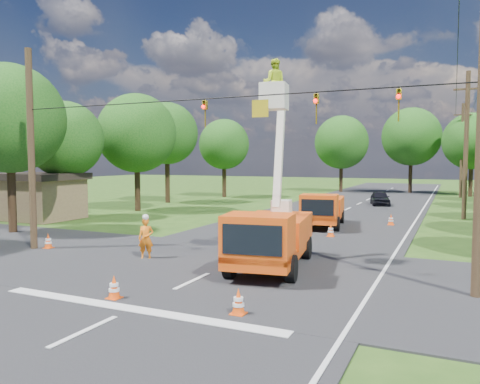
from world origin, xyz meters
The scene contains 28 objects.
ground centered at (0.00, 20.00, 0.00)m, with size 140.00×140.00×0.00m, color #284916.
road_main centered at (0.00, 20.00, 0.00)m, with size 12.00×100.00×0.06m, color black.
road_cross centered at (0.00, 2.00, 0.00)m, with size 56.00×10.00×0.07m, color black.
stop_bar centered at (0.00, -3.20, 0.00)m, with size 9.00×0.45×0.02m, color silver.
edge_line centered at (5.60, 20.00, 0.00)m, with size 0.12×90.00×0.02m, color silver.
bucket_truck centered at (1.68, 2.90, 1.66)m, with size 3.17×6.35×7.81m.
second_truck centered at (0.67, 14.28, 1.09)m, with size 2.87×5.84×2.10m.
ground_worker centered at (-3.59, 2.38, 0.85)m, with size 0.62×0.41×1.70m, color orange.
distant_car centered at (1.88, 29.65, 0.64)m, with size 1.51×3.76×1.28m, color black.
traffic_cone_0 centered at (-1.11, -2.60, 0.36)m, with size 0.38×0.38×0.71m.
traffic_cone_1 centered at (2.77, -2.35, 0.36)m, with size 0.38×0.38×0.71m.
traffic_cone_2 centered at (0.46, 7.80, 0.36)m, with size 0.38×0.38×0.71m.
traffic_cone_3 centered at (2.00, 10.90, 0.36)m, with size 0.38×0.38×0.71m.
traffic_cone_4 centered at (-8.95, 2.30, 0.36)m, with size 0.38×0.38×0.71m.
traffic_cone_6 centered at (4.35, 16.74, 0.36)m, with size 0.38×0.38×0.71m.
pole_right_mid centered at (8.50, 22.00, 5.11)m, with size 1.80×0.30×10.00m.
pole_right_far centered at (8.50, 42.00, 5.11)m, with size 1.80×0.30×10.00m.
pole_left centered at (-9.50, 2.00, 4.50)m, with size 0.30×0.30×9.00m.
signal_span centered at (2.23, 1.99, 5.88)m, with size 18.00×0.29×1.07m.
shed centered at (-18.00, 10.00, 1.62)m, with size 5.50×4.50×3.15m.
tree_left_b centered at (-14.50, 5.00, 6.31)m, with size 6.00×6.00×9.32m.
tree_left_c centered at (-16.50, 11.00, 5.44)m, with size 5.20×5.20×8.06m.
tree_left_d centered at (-15.00, 17.00, 6.12)m, with size 6.20×6.20×9.24m.
tree_left_e centered at (-16.80, 24.00, 6.49)m, with size 5.80×5.80×9.41m.
tree_left_f centered at (-14.80, 32.00, 5.69)m, with size 5.40×5.40×8.40m.
tree_far_a centered at (-5.00, 45.00, 6.19)m, with size 6.60×6.60×9.50m.
tree_far_b centered at (3.00, 47.00, 6.81)m, with size 7.00×7.00×10.32m.
tree_far_c centered at (9.50, 44.00, 6.06)m, with size 6.20×6.20×9.18m.
Camera 1 is at (7.81, -13.24, 4.08)m, focal length 35.00 mm.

